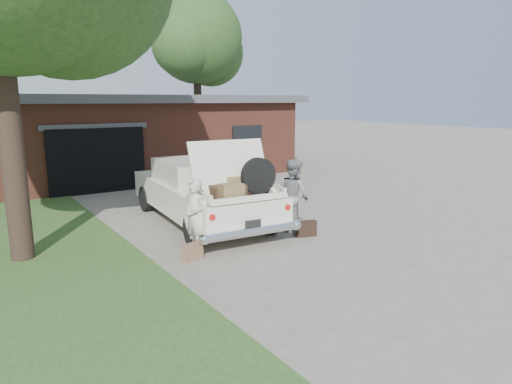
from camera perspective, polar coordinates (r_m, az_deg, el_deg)
ground at (r=9.98m, az=1.93°, el=-6.77°), size 90.00×90.00×0.00m
house at (r=20.30m, az=-15.03°, el=6.98°), size 12.80×7.80×3.30m
tree_right at (r=26.83m, az=-7.31°, el=18.04°), size 5.85×5.08×9.06m
sedan at (r=11.79m, az=-6.69°, el=0.13°), size 2.59×5.72×2.24m
woman_left at (r=9.37m, az=-7.61°, el=-3.12°), size 0.44×0.61×1.56m
woman_right at (r=10.85m, az=4.73°, el=-0.49°), size 0.68×0.87×1.77m
suitcase_left at (r=9.16m, az=-7.94°, el=-7.43°), size 0.47×0.25×0.35m
suitcase_right at (r=10.68m, az=6.29°, el=-4.58°), size 0.50×0.29×0.37m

